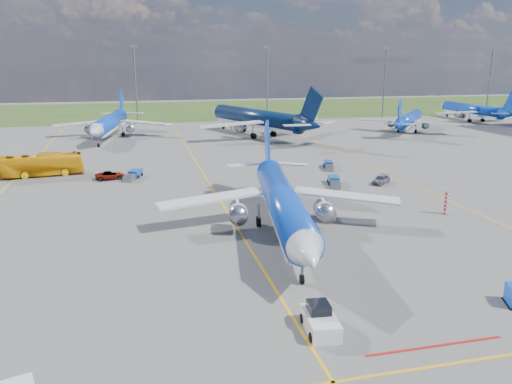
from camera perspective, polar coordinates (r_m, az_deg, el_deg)
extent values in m
plane|color=#555552|center=(48.55, -0.13, -7.39)|extent=(400.00, 400.00, 0.00)
cube|color=#2D4719|center=(194.89, -10.46, 9.16)|extent=(400.00, 80.00, 0.01)
cube|color=#F2AF15|center=(76.70, -5.29, 0.91)|extent=(0.25, 160.00, 0.02)
cube|color=#F2AF15|center=(31.73, 8.80, -20.67)|extent=(60.00, 0.25, 0.02)
cube|color=#F2AF15|center=(87.96, -26.02, 1.25)|extent=(0.25, 120.00, 0.02)
cube|color=#F2AF15|center=(94.75, 12.07, 3.32)|extent=(0.25, 120.00, 0.02)
cube|color=#A5140F|center=(36.54, 19.75, -16.26)|extent=(10.00, 0.25, 0.02)
cylinder|color=slate|center=(153.93, -13.57, 11.67)|extent=(0.50, 0.50, 22.00)
cube|color=slate|center=(153.81, -13.84, 15.87)|extent=(2.20, 0.50, 0.80)
cylinder|color=slate|center=(159.13, 1.30, 12.15)|extent=(0.50, 0.50, 22.00)
cube|color=slate|center=(159.01, 1.32, 16.22)|extent=(2.20, 0.50, 0.80)
cylinder|color=slate|center=(173.63, 14.46, 11.92)|extent=(0.50, 0.50, 22.00)
cube|color=slate|center=(173.53, 14.71, 15.64)|extent=(2.20, 0.50, 0.80)
cylinder|color=slate|center=(195.39, 25.12, 11.29)|extent=(0.50, 0.50, 22.00)
cube|color=slate|center=(195.29, 25.49, 14.58)|extent=(2.20, 0.50, 0.80)
cylinder|color=red|center=(65.44, 20.89, -1.11)|extent=(0.50, 0.50, 3.00)
cube|color=silver|center=(36.23, 7.37, -14.64)|extent=(2.38, 4.05, 1.20)
cube|color=black|center=(36.30, 7.18, -13.08)|extent=(1.62, 1.79, 0.83)
cube|color=slate|center=(38.30, 6.39, -13.04)|extent=(0.43, 2.23, 0.18)
imported|color=#EEAA0E|center=(88.68, -23.34, 2.85)|extent=(13.47, 5.02, 3.67)
imported|color=#999999|center=(82.65, -16.31, 1.84)|extent=(4.98, 2.97, 1.30)
imported|color=#999999|center=(78.93, 14.10, 1.38)|extent=(4.36, 4.19, 1.25)
cube|color=#164D87|center=(77.42, 8.86, 1.37)|extent=(2.21, 3.11, 1.19)
cube|color=slate|center=(74.74, 9.09, 0.79)|extent=(1.83, 2.43, 0.97)
cube|color=#184694|center=(83.25, -13.63, 2.07)|extent=(2.39, 3.17, 1.19)
cube|color=slate|center=(80.69, -14.30, 1.56)|extent=(1.96, 2.49, 0.98)
cube|color=#193A99|center=(89.28, 8.26, 3.16)|extent=(2.16, 2.98, 1.13)
cube|color=slate|center=(86.69, 8.40, 2.74)|extent=(1.79, 2.33, 0.93)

